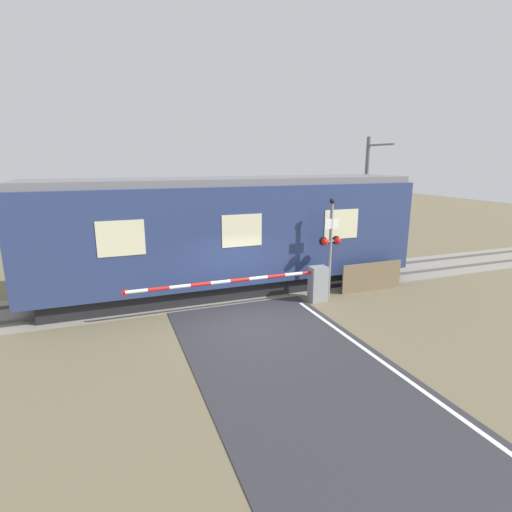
{
  "coord_description": "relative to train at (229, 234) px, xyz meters",
  "views": [
    {
      "loc": [
        -3.98,
        -10.74,
        4.88
      ],
      "look_at": [
        0.71,
        1.65,
        1.69
      ],
      "focal_mm": 28.0,
      "sensor_mm": 36.0,
      "label": 1
    }
  ],
  "objects": [
    {
      "name": "signal_post",
      "position": [
        3.06,
        -2.14,
        -0.13
      ],
      "size": [
        0.82,
        0.26,
        3.6
      ],
      "color": "gray",
      "rests_on": "ground_plane"
    },
    {
      "name": "train",
      "position": [
        0.0,
        0.0,
        0.0
      ],
      "size": [
        14.12,
        2.97,
        4.26
      ],
      "color": "black",
      "rests_on": "ground_plane"
    },
    {
      "name": "catenary_pole",
      "position": [
        7.68,
        2.33,
        0.95
      ],
      "size": [
        0.2,
        1.9,
        5.95
      ],
      "color": "slate",
      "rests_on": "ground_plane"
    },
    {
      "name": "roadside_fence",
      "position": [
        5.06,
        -1.95,
        -1.63
      ],
      "size": [
        2.6,
        0.06,
        1.1
      ],
      "color": "#726047",
      "rests_on": "ground_plane"
    },
    {
      "name": "ground_plane",
      "position": [
        -0.27,
        -3.31,
        -2.18
      ],
      "size": [
        80.0,
        80.0,
        0.0
      ],
      "primitive_type": "plane",
      "color": "#6B6047"
    },
    {
      "name": "crossing_barrier",
      "position": [
        1.93,
        -2.25,
        -1.46
      ],
      "size": [
        6.86,
        0.44,
        1.26
      ],
      "color": "gray",
      "rests_on": "ground_plane"
    },
    {
      "name": "track_bed",
      "position": [
        -0.27,
        0.0,
        -2.15
      ],
      "size": [
        36.0,
        3.2,
        0.13
      ],
      "color": "gray",
      "rests_on": "ground_plane"
    }
  ]
}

